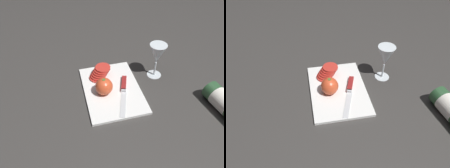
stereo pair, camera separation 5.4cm
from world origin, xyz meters
TOP-DOWN VIEW (x-y plane):
  - ground_plane at (0.00, 0.00)m, footprint 3.00×3.00m
  - cutting_board at (-0.01, 0.02)m, footprint 0.36×0.25m
  - wine_glass at (0.04, -0.21)m, footprint 0.08×0.08m
  - whole_tomato at (-0.03, 0.06)m, footprint 0.08×0.08m
  - knife at (-0.03, -0.03)m, footprint 0.24×0.10m
  - tomato_slice_stack_near at (0.08, 0.06)m, footprint 0.08×0.11m

SIDE VIEW (x-z plane):
  - ground_plane at x=0.00m, z-range 0.00..0.00m
  - cutting_board at x=-0.01m, z-range 0.00..0.01m
  - knife at x=-0.03m, z-range 0.01..0.02m
  - tomato_slice_stack_near at x=0.08m, z-range 0.01..0.07m
  - whole_tomato at x=-0.03m, z-range 0.01..0.09m
  - wine_glass at x=0.04m, z-range 0.03..0.21m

